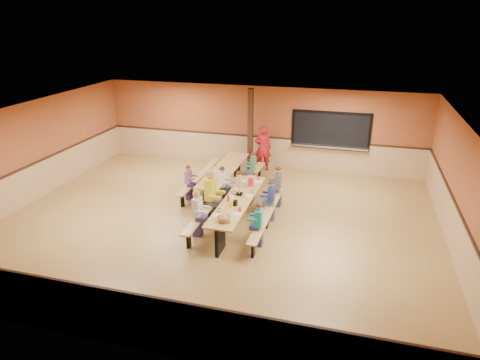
# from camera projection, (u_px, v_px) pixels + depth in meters

# --- Properties ---
(ground) EXTENTS (12.00, 12.00, 0.00)m
(ground) POSITION_uv_depth(u_px,v_px,m) (218.00, 222.00, 11.95)
(ground) COLOR olive
(ground) RESTS_ON ground
(room_envelope) EXTENTS (12.04, 10.04, 3.02)m
(room_envelope) POSITION_uv_depth(u_px,v_px,m) (218.00, 199.00, 11.69)
(room_envelope) COLOR brown
(room_envelope) RESTS_ON ground
(kitchen_pass_through) EXTENTS (2.78, 0.28, 1.38)m
(kitchen_pass_through) POSITION_uv_depth(u_px,v_px,m) (331.00, 132.00, 15.20)
(kitchen_pass_through) COLOR black
(kitchen_pass_through) RESTS_ON ground
(structural_post) EXTENTS (0.18, 0.18, 3.00)m
(structural_post) POSITION_uv_depth(u_px,v_px,m) (250.00, 130.00, 15.40)
(structural_post) COLOR black
(structural_post) RESTS_ON ground
(cafeteria_table_main) EXTENTS (1.91, 3.70, 0.74)m
(cafeteria_table_main) POSITION_uv_depth(u_px,v_px,m) (238.00, 206.00, 11.65)
(cafeteria_table_main) COLOR #B18846
(cafeteria_table_main) RESTS_ON ground
(cafeteria_table_second) EXTENTS (1.91, 3.70, 0.74)m
(cafeteria_table_second) POSITION_uv_depth(u_px,v_px,m) (224.00, 175.00, 13.90)
(cafeteria_table_second) COLOR #B18846
(cafeteria_table_second) RESTS_ON ground
(seated_child_white_left) EXTENTS (0.39, 0.32, 1.26)m
(seated_child_white_left) POSITION_uv_depth(u_px,v_px,m) (197.00, 214.00, 11.00)
(seated_child_white_left) COLOR silver
(seated_child_white_left) RESTS_ON ground
(seated_adult_yellow) EXTENTS (0.49, 0.40, 1.45)m
(seated_adult_yellow) POSITION_uv_depth(u_px,v_px,m) (210.00, 195.00, 11.88)
(seated_adult_yellow) COLOR yellow
(seated_adult_yellow) RESTS_ON ground
(seated_child_grey_left) EXTENTS (0.35, 0.29, 1.18)m
(seated_child_grey_left) POSITION_uv_depth(u_px,v_px,m) (222.00, 185.00, 12.90)
(seated_child_grey_left) COLOR silver
(seated_child_grey_left) RESTS_ON ground
(seated_child_teal_right) EXTENTS (0.34, 0.28, 1.15)m
(seated_child_teal_right) POSITION_uv_depth(u_px,v_px,m) (259.00, 225.00, 10.53)
(seated_child_teal_right) COLOR teal
(seated_child_teal_right) RESTS_ON ground
(seated_child_navy_right) EXTENTS (0.35, 0.29, 1.17)m
(seated_child_navy_right) POSITION_uv_depth(u_px,v_px,m) (271.00, 201.00, 11.86)
(seated_child_navy_right) COLOR navy
(seated_child_navy_right) RESTS_ON ground
(seated_child_char_right) EXTENTS (0.38, 0.31, 1.24)m
(seated_child_char_right) POSITION_uv_depth(u_px,v_px,m) (278.00, 187.00, 12.73)
(seated_child_char_right) COLOR #474D51
(seated_child_char_right) RESTS_ON ground
(seated_child_purple_sec) EXTENTS (0.32, 0.26, 1.11)m
(seated_child_purple_sec) POSITION_uv_depth(u_px,v_px,m) (189.00, 183.00, 13.19)
(seated_child_purple_sec) COLOR #784D6F
(seated_child_purple_sec) RESTS_ON ground
(seated_child_green_sec) EXTENTS (0.35, 0.29, 1.17)m
(seated_child_green_sec) POSITION_uv_depth(u_px,v_px,m) (253.00, 170.00, 14.18)
(seated_child_green_sec) COLOR #387857
(seated_child_green_sec) RESTS_ON ground
(seated_child_tan_sec) EXTENTS (0.34, 0.27, 1.14)m
(seated_child_tan_sec) POSITION_uv_depth(u_px,v_px,m) (239.00, 190.00, 12.63)
(seated_child_tan_sec) COLOR tan
(seated_child_tan_sec) RESTS_ON ground
(standing_woman) EXTENTS (0.72, 0.58, 1.69)m
(standing_woman) POSITION_uv_depth(u_px,v_px,m) (263.00, 148.00, 15.60)
(standing_woman) COLOR #AE131D
(standing_woman) RESTS_ON ground
(punch_pitcher) EXTENTS (0.16, 0.16, 0.22)m
(punch_pitcher) POSITION_uv_depth(u_px,v_px,m) (251.00, 182.00, 12.45)
(punch_pitcher) COLOR red
(punch_pitcher) RESTS_ON cafeteria_table_main
(chip_bowl) EXTENTS (0.32, 0.32, 0.15)m
(chip_bowl) POSITION_uv_depth(u_px,v_px,m) (224.00, 219.00, 10.31)
(chip_bowl) COLOR orange
(chip_bowl) RESTS_ON cafeteria_table_main
(napkin_dispenser) EXTENTS (0.10, 0.14, 0.13)m
(napkin_dispenser) POSITION_uv_depth(u_px,v_px,m) (235.00, 203.00, 11.19)
(napkin_dispenser) COLOR black
(napkin_dispenser) RESTS_ON cafeteria_table_main
(condiment_mustard) EXTENTS (0.06, 0.06, 0.17)m
(condiment_mustard) POSITION_uv_depth(u_px,v_px,m) (232.00, 204.00, 11.07)
(condiment_mustard) COLOR yellow
(condiment_mustard) RESTS_ON cafeteria_table_main
(condiment_ketchup) EXTENTS (0.06, 0.06, 0.17)m
(condiment_ketchup) POSITION_uv_depth(u_px,v_px,m) (228.00, 198.00, 11.42)
(condiment_ketchup) COLOR #B2140F
(condiment_ketchup) RESTS_ON cafeteria_table_main
(table_paddle) EXTENTS (0.16, 0.16, 0.56)m
(table_paddle) POSITION_uv_depth(u_px,v_px,m) (239.00, 190.00, 11.81)
(table_paddle) COLOR black
(table_paddle) RESTS_ON cafeteria_table_main
(place_settings) EXTENTS (0.65, 3.30, 0.11)m
(place_settings) POSITION_uv_depth(u_px,v_px,m) (238.00, 197.00, 11.56)
(place_settings) COLOR beige
(place_settings) RESTS_ON cafeteria_table_main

